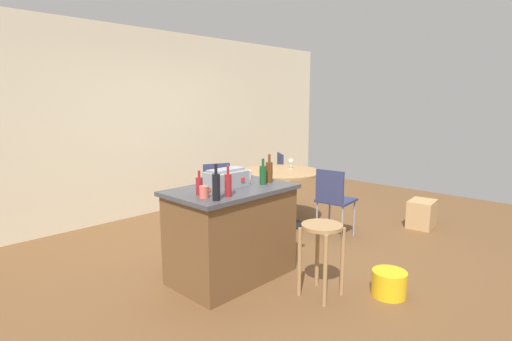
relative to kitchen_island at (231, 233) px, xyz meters
name	(u,v)px	position (x,y,z in m)	size (l,w,h in m)	color
ground_plane	(265,254)	(0.64, 0.15, -0.44)	(8.80, 8.80, 0.00)	brown
back_wall	(144,124)	(0.64, 2.58, 0.91)	(8.00, 0.10, 2.70)	beige
kitchen_island	(231,233)	(0.00, 0.00, 0.00)	(1.18, 0.74, 0.88)	brown
wooden_stool	(322,243)	(0.28, -0.83, 0.04)	(0.35, 0.35, 0.64)	#A37A4C
dining_table	(281,183)	(1.58, 0.73, 0.13)	(1.08, 1.08, 0.75)	black
folding_chair_near	(220,192)	(0.84, 1.13, 0.08)	(0.53, 0.53, 0.87)	navy
folding_chair_far	(334,198)	(1.60, -0.10, 0.08)	(0.44, 0.44, 0.87)	navy
folding_chair_left	(273,176)	(2.16, 1.38, 0.07)	(0.56, 0.56, 0.87)	navy
toolbox	(226,178)	(0.00, 0.07, 0.52)	(0.38, 0.26, 0.17)	gray
bottle_0	(263,174)	(0.32, -0.11, 0.54)	(0.07, 0.07, 0.25)	#194C23
bottle_1	(228,185)	(-0.25, -0.23, 0.54)	(0.06, 0.06, 0.27)	maroon
bottle_2	(199,186)	(-0.38, -0.02, 0.52)	(0.06, 0.06, 0.21)	maroon
bottle_3	(216,186)	(-0.41, -0.27, 0.55)	(0.06, 0.06, 0.30)	black
bottle_4	(269,172)	(0.43, -0.09, 0.55)	(0.07, 0.07, 0.28)	#603314
cup_0	(247,174)	(0.42, 0.21, 0.48)	(0.12, 0.09, 0.08)	white
cup_1	(204,192)	(-0.42, -0.13, 0.49)	(0.12, 0.08, 0.10)	#DB6651
wine_glass	(291,161)	(1.79, 0.73, 0.41)	(0.07, 0.07, 0.14)	silver
serving_bowl	(266,171)	(1.30, 0.75, 0.34)	(0.18, 0.18, 0.07)	#4C7099
cardboard_box	(422,214)	(2.82, -0.71, -0.26)	(0.40, 0.31, 0.36)	tan
plastic_bucket	(389,283)	(0.69, -1.27, -0.33)	(0.30, 0.30, 0.22)	yellow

